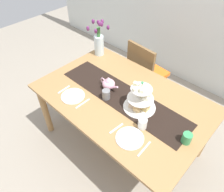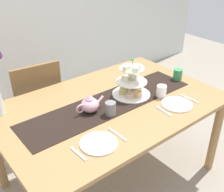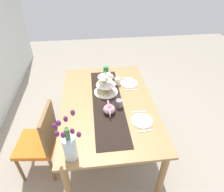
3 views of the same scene
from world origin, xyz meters
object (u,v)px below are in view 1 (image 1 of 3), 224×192
knife_right (144,149)px  tiered_cake_stand (140,100)px  dining_table (122,103)px  teapot (109,84)px  tulip_vase (99,42)px  dinner_plate_right (130,138)px  mug_white_text (143,124)px  mug_grey (106,94)px  knife_left (83,104)px  mug_orange (187,138)px  fork_right (116,128)px  chair_left (145,71)px  dinner_plate_left (73,96)px  fork_left (64,90)px

knife_right → tiered_cake_stand: bearing=132.4°
dining_table → knife_right: knife_right is taller
teapot → tulip_vase: (-0.53, 0.39, 0.11)m
dinner_plate_right → mug_white_text: bearing=89.2°
mug_white_text → knife_right: bearing=-48.2°
dinner_plate_right → mug_white_text: size_ratio=2.42×
tiered_cake_stand → mug_grey: (-0.31, -0.13, -0.04)m
knife_left → mug_orange: size_ratio=1.79×
fork_right → mug_grey: mug_grey is taller
tiered_cake_stand → fork_right: 0.34m
chair_left → dinner_plate_left: bearing=-94.4°
dinner_plate_left → knife_left: 0.15m
dinner_plate_right → tulip_vase: bearing=146.5°
knife_right → fork_right: bearing=180.0°
knife_right → mug_white_text: size_ratio=1.79×
chair_left → knife_right: chair_left is taller
tiered_cake_stand → fork_right: bearing=-87.8°
dining_table → knife_left: (-0.21, -0.33, 0.09)m
tiered_cake_stand → fork_left: (-0.71, -0.33, -0.09)m
chair_left → mug_orange: chair_left is taller
tulip_vase → teapot: bearing=-36.2°
teapot → tiered_cake_stand: bearing=0.4°
dinner_plate_left → fork_left: 0.15m
teapot → knife_left: size_ratio=1.40×
dinner_plate_left → fork_right: (0.57, 0.00, -0.00)m
tiered_cake_stand → dinner_plate_left: bearing=-149.4°
dinner_plate_right → knife_right: dinner_plate_right is taller
knife_left → mug_grey: size_ratio=1.79×
dinner_plate_left → knife_left: dinner_plate_left is taller
fork_right → mug_grey: size_ratio=1.58×
dinner_plate_right → knife_right: (0.15, 0.00, -0.00)m
teapot → mug_grey: (0.09, -0.12, -0.01)m
knife_right → mug_orange: 0.35m
dinner_plate_left → fork_right: bearing=0.0°
teapot → chair_left: bearing=96.1°
dinner_plate_left → knife_right: size_ratio=1.35×
tiered_cake_stand → knife_right: tiered_cake_stand is taller
dinner_plate_right → knife_right: 0.15m
fork_left → dinner_plate_right: 0.86m
tulip_vase → dining_table: bearing=-28.4°
dining_table → knife_right: bearing=-32.7°
dinner_plate_left → teapot: bearing=63.1°
knife_right → knife_left: bearing=180.0°
teapot → fork_right: teapot is taller
dinner_plate_right → mug_orange: (0.34, 0.28, 0.04)m
chair_left → tulip_vase: size_ratio=1.96×
teapot → knife_left: teapot is taller
knife_left → mug_white_text: 0.60m
tiered_cake_stand → mug_orange: tiered_cake_stand is taller
tulip_vase → knife_left: 0.89m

